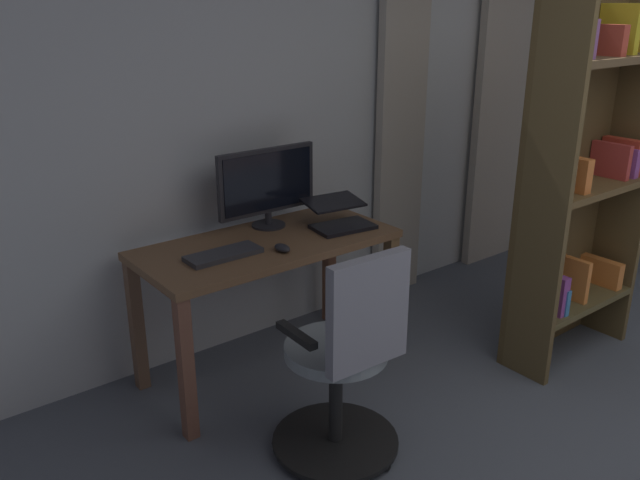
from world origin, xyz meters
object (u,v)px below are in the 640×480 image
object	(u,v)px
computer_monitor	(267,184)
bookshelf	(578,182)
office_chair	(345,366)
computer_keyboard	(224,254)
desk	(268,261)
laptop	(339,218)
computer_mouse	(282,248)

from	to	relation	value
computer_monitor	bookshelf	distance (m)	1.63
office_chair	computer_monitor	distance (m)	1.15
computer_keyboard	computer_monitor	bearing A→B (deg)	-149.72
desk	computer_keyboard	xyz separation A→B (m)	(0.28, 0.06, 0.12)
bookshelf	computer_keyboard	bearing A→B (deg)	-23.82
desk	bookshelf	bearing A→B (deg)	150.33
computer_monitor	laptop	bearing A→B (deg)	140.23
computer_keyboard	bookshelf	xyz separation A→B (m)	(-1.71, 0.75, 0.23)
desk	computer_monitor	xyz separation A→B (m)	(-0.13, -0.19, 0.34)
laptop	office_chair	bearing A→B (deg)	59.64
office_chair	computer_monitor	xyz separation A→B (m)	(-0.28, -0.98, 0.52)
bookshelf	computer_mouse	bearing A→B (deg)	-23.80
computer_monitor	computer_keyboard	size ratio (longest dim) A/B	1.60
desk	computer_monitor	distance (m)	0.41
computer_keyboard	bookshelf	world-z (taller)	bookshelf
desk	computer_mouse	bearing A→B (deg)	81.29
desk	office_chair	size ratio (longest dim) A/B	1.34
computer_keyboard	desk	bearing A→B (deg)	-168.54
computer_mouse	desk	bearing A→B (deg)	-98.71
computer_keyboard	computer_mouse	size ratio (longest dim) A/B	3.63
desk	office_chair	xyz separation A→B (m)	(0.15, 0.80, -0.18)
laptop	computer_mouse	bearing A→B (deg)	21.91
office_chair	computer_mouse	world-z (taller)	office_chair
desk	bookshelf	distance (m)	1.68
computer_monitor	computer_keyboard	distance (m)	0.53
desk	computer_keyboard	world-z (taller)	computer_keyboard
computer_keyboard	computer_mouse	xyz separation A→B (m)	(-0.26, 0.11, 0.01)
office_chair	bookshelf	distance (m)	1.66
desk	computer_keyboard	distance (m)	0.31
office_chair	computer_keyboard	bearing A→B (deg)	102.13
computer_keyboard	computer_mouse	world-z (taller)	computer_mouse
office_chair	desk	bearing A→B (deg)	81.19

